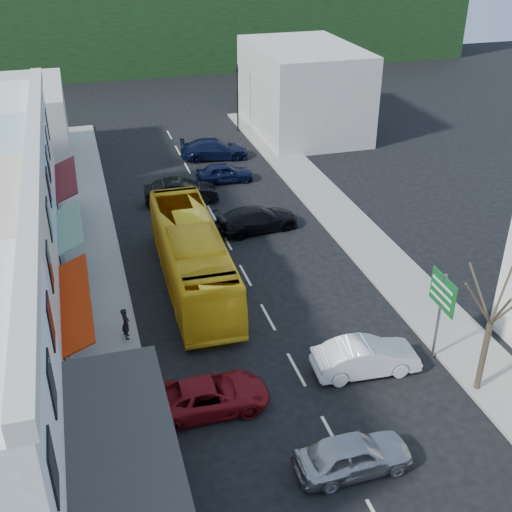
{
  "coord_description": "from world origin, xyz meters",
  "views": [
    {
      "loc": [
        -7.45,
        -19.7,
        16.96
      ],
      "look_at": [
        0.0,
        6.0,
        2.2
      ],
      "focal_mm": 45.0,
      "sensor_mm": 36.0,
      "label": 1
    }
  ],
  "objects_px": {
    "car_white": "(366,358)",
    "bus": "(192,257)",
    "street_tree": "(490,323)",
    "pedestrian_left": "(125,322)",
    "direction_sign": "(439,318)",
    "car_red": "(209,394)",
    "car_silver": "(353,454)",
    "traffic_signal": "(238,98)"
  },
  "relations": [
    {
      "from": "pedestrian_left",
      "to": "car_white",
      "type": "bearing_deg",
      "value": -118.22
    },
    {
      "from": "car_silver",
      "to": "car_white",
      "type": "height_order",
      "value": "same"
    },
    {
      "from": "bus",
      "to": "pedestrian_left",
      "type": "height_order",
      "value": "bus"
    },
    {
      "from": "car_red",
      "to": "traffic_signal",
      "type": "bearing_deg",
      "value": -15.94
    },
    {
      "from": "car_silver",
      "to": "traffic_signal",
      "type": "relative_size",
      "value": 0.8
    },
    {
      "from": "car_red",
      "to": "street_tree",
      "type": "bearing_deg",
      "value": -99.81
    },
    {
      "from": "bus",
      "to": "car_white",
      "type": "xyz_separation_m",
      "value": [
        5.42,
        -8.78,
        -0.85
      ]
    },
    {
      "from": "car_white",
      "to": "car_red",
      "type": "xyz_separation_m",
      "value": [
        -6.64,
        -0.4,
        0.0
      ]
    },
    {
      "from": "car_silver",
      "to": "pedestrian_left",
      "type": "relative_size",
      "value": 2.59
    },
    {
      "from": "direction_sign",
      "to": "traffic_signal",
      "type": "height_order",
      "value": "traffic_signal"
    },
    {
      "from": "direction_sign",
      "to": "traffic_signal",
      "type": "distance_m",
      "value": 32.39
    },
    {
      "from": "direction_sign",
      "to": "car_red",
      "type": "bearing_deg",
      "value": -176.52
    },
    {
      "from": "car_white",
      "to": "bus",
      "type": "bearing_deg",
      "value": 35.29
    },
    {
      "from": "traffic_signal",
      "to": "street_tree",
      "type": "bearing_deg",
      "value": 102.13
    },
    {
      "from": "car_red",
      "to": "traffic_signal",
      "type": "xyz_separation_m",
      "value": [
        9.77,
        32.78,
        2.07
      ]
    },
    {
      "from": "car_white",
      "to": "traffic_signal",
      "type": "distance_m",
      "value": 32.6
    },
    {
      "from": "car_red",
      "to": "pedestrian_left",
      "type": "xyz_separation_m",
      "value": [
        -2.53,
        5.29,
        0.3
      ]
    },
    {
      "from": "car_white",
      "to": "street_tree",
      "type": "bearing_deg",
      "value": -118.14
    },
    {
      "from": "street_tree",
      "to": "bus",
      "type": "bearing_deg",
      "value": 129.6
    },
    {
      "from": "bus",
      "to": "car_silver",
      "type": "height_order",
      "value": "bus"
    },
    {
      "from": "car_white",
      "to": "street_tree",
      "type": "xyz_separation_m",
      "value": [
        3.76,
        -2.32,
        2.52
      ]
    },
    {
      "from": "car_white",
      "to": "pedestrian_left",
      "type": "xyz_separation_m",
      "value": [
        -9.17,
        4.88,
        0.3
      ]
    },
    {
      "from": "car_silver",
      "to": "car_white",
      "type": "bearing_deg",
      "value": -29.91
    },
    {
      "from": "bus",
      "to": "car_silver",
      "type": "distance_m",
      "value": 13.79
    },
    {
      "from": "pedestrian_left",
      "to": "bus",
      "type": "bearing_deg",
      "value": -44.06
    },
    {
      "from": "car_white",
      "to": "traffic_signal",
      "type": "relative_size",
      "value": 0.8
    },
    {
      "from": "pedestrian_left",
      "to": "direction_sign",
      "type": "height_order",
      "value": "direction_sign"
    },
    {
      "from": "car_silver",
      "to": "pedestrian_left",
      "type": "bearing_deg",
      "value": 33.56
    },
    {
      "from": "bus",
      "to": "street_tree",
      "type": "xyz_separation_m",
      "value": [
        9.18,
        -11.1,
        1.67
      ]
    },
    {
      "from": "car_silver",
      "to": "traffic_signal",
      "type": "bearing_deg",
      "value": -9.61
    },
    {
      "from": "car_silver",
      "to": "traffic_signal",
      "type": "distance_m",
      "value": 37.58
    },
    {
      "from": "bus",
      "to": "direction_sign",
      "type": "distance_m",
      "value": 12.27
    },
    {
      "from": "car_silver",
      "to": "traffic_signal",
      "type": "height_order",
      "value": "traffic_signal"
    },
    {
      "from": "direction_sign",
      "to": "street_tree",
      "type": "xyz_separation_m",
      "value": [
        0.63,
        -2.32,
        1.16
      ]
    },
    {
      "from": "bus",
      "to": "direction_sign",
      "type": "relative_size",
      "value": 2.81
    },
    {
      "from": "car_white",
      "to": "direction_sign",
      "type": "distance_m",
      "value": 3.41
    },
    {
      "from": "car_silver",
      "to": "street_tree",
      "type": "xyz_separation_m",
      "value": [
        6.38,
        2.38,
        2.52
      ]
    },
    {
      "from": "bus",
      "to": "car_silver",
      "type": "xyz_separation_m",
      "value": [
        2.81,
        -13.48,
        -0.85
      ]
    },
    {
      "from": "car_red",
      "to": "direction_sign",
      "type": "relative_size",
      "value": 1.12
    },
    {
      "from": "bus",
      "to": "traffic_signal",
      "type": "xyz_separation_m",
      "value": [
        8.55,
        23.6,
        1.22
      ]
    },
    {
      "from": "pedestrian_left",
      "to": "street_tree",
      "type": "xyz_separation_m",
      "value": [
        12.93,
        -7.21,
        2.22
      ]
    },
    {
      "from": "bus",
      "to": "car_red",
      "type": "height_order",
      "value": "bus"
    }
  ]
}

